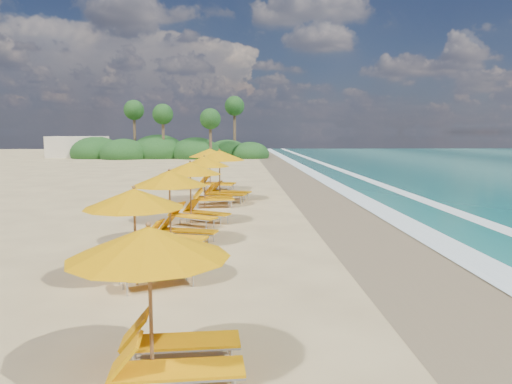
% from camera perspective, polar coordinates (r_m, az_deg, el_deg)
% --- Properties ---
extents(ground, '(160.00, 160.00, 0.00)m').
position_cam_1_polar(ground, '(17.49, 0.00, -3.90)').
color(ground, '#CFB77A').
rests_on(ground, ground).
extents(wet_sand, '(4.00, 160.00, 0.01)m').
position_cam_1_polar(wet_sand, '(18.09, 12.79, -3.70)').
color(wet_sand, '#7B6649').
rests_on(wet_sand, ground).
extents(surf_foam, '(4.00, 160.00, 0.01)m').
position_cam_1_polar(surf_foam, '(18.97, 20.71, -3.42)').
color(surf_foam, white).
rests_on(surf_foam, ground).
extents(station_0, '(2.46, 2.30, 2.19)m').
position_cam_1_polar(station_0, '(6.63, -11.01, -11.67)').
color(station_0, olive).
rests_on(station_0, ground).
extents(station_1, '(2.89, 2.86, 2.21)m').
position_cam_1_polar(station_1, '(10.80, -13.33, -4.33)').
color(station_1, olive).
rests_on(station_1, ground).
extents(station_2, '(2.87, 2.79, 2.29)m').
position_cam_1_polar(station_2, '(14.32, -9.58, -1.27)').
color(station_2, olive).
rests_on(station_2, ground).
extents(station_3, '(3.16, 3.16, 2.34)m').
position_cam_1_polar(station_3, '(17.54, -7.33, 0.41)').
color(station_3, olive).
rests_on(station_3, ground).
extents(station_4, '(2.69, 2.54, 2.33)m').
position_cam_1_polar(station_4, '(21.70, -5.69, 1.69)').
color(station_4, olive).
rests_on(station_4, ground).
extents(station_5, '(3.18, 3.09, 2.55)m').
position_cam_1_polar(station_5, '(23.40, -3.90, 2.42)').
color(station_5, olive).
rests_on(station_5, ground).
extents(station_6, '(3.00, 2.87, 2.49)m').
position_cam_1_polar(station_6, '(27.69, -5.12, 3.06)').
color(station_6, olive).
rests_on(station_6, ground).
extents(treeline, '(25.80, 8.80, 9.74)m').
position_cam_1_polar(treeline, '(63.39, -10.69, 4.89)').
color(treeline, '#163D14').
rests_on(treeline, ground).
extents(beach_building, '(7.00, 5.00, 2.80)m').
position_cam_1_polar(beach_building, '(68.58, -20.44, 5.07)').
color(beach_building, beige).
rests_on(beach_building, ground).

